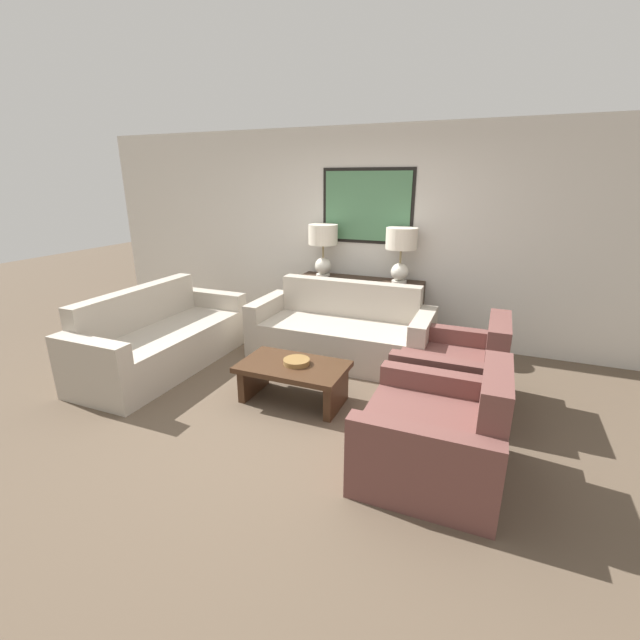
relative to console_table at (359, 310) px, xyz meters
The scene contains 11 objects.
ground_plane 2.13m from the console_table, 90.00° to the right, with size 20.00×20.00×0.00m, color brown.
back_wall 0.96m from the console_table, 90.00° to the left, with size 8.01×0.12×2.65m.
console_table is the anchor object (origin of this frame).
table_lamp_left 0.99m from the console_table, behind, with size 0.37×0.37×0.66m.
table_lamp_right 0.99m from the console_table, ahead, with size 0.37×0.37×0.66m.
couch_by_back_wall 0.68m from the console_table, 90.00° to the right, with size 2.07×0.86×0.87m.
couch_by_side 2.44m from the console_table, 137.18° to the right, with size 0.86×2.07×0.87m.
coffee_table 1.84m from the console_table, 91.91° to the right, with size 1.00×0.59×0.38m.
decorative_bowl 1.81m from the console_table, 91.08° to the right, with size 0.25×0.25×0.05m.
armchair_near_back_wall 1.85m from the console_table, 43.63° to the right, with size 0.95×1.00×0.86m.
armchair_near_camera 2.75m from the console_table, 60.91° to the right, with size 0.95×1.00×0.86m.
Camera 1 is at (1.57, -3.03, 2.02)m, focal length 24.00 mm.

